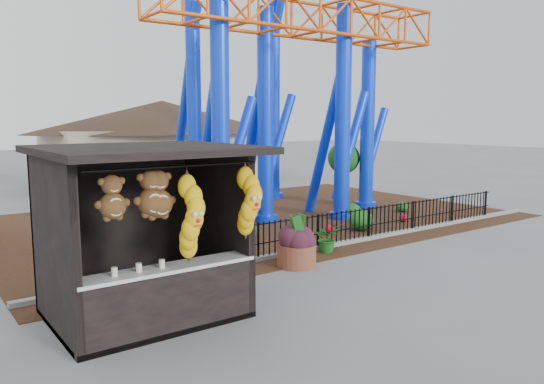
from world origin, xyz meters
TOP-DOWN VIEW (x-y plane):
  - ground at (0.00, 0.00)m, footprint 120.00×120.00m
  - mulch_bed at (4.00, 8.00)m, footprint 18.00×12.00m
  - curb at (4.00, 3.00)m, footprint 18.00×0.18m
  - prize_booth at (-2.99, 0.90)m, footprint 3.50×3.40m
  - picket_fence at (4.90, 3.00)m, footprint 12.20×0.06m
  - roller_coaster at (5.12, 8.23)m, footprint 11.00×6.37m
  - terracotta_planter at (1.29, 2.06)m, footprint 1.08×1.08m
  - planter_foliage at (1.29, 2.06)m, footprint 0.70×0.70m
  - potted_plant at (2.82, 2.65)m, footprint 0.75×0.66m
  - landscaping at (4.50, 5.88)m, footprint 8.78×4.28m
  - pavilion at (6.00, 20.00)m, footprint 15.00×15.00m

SIDE VIEW (x-z plane):
  - ground at x=0.00m, z-range 0.00..0.00m
  - mulch_bed at x=4.00m, z-range 0.00..0.02m
  - curb at x=4.00m, z-range 0.00..0.12m
  - terracotta_planter at x=1.29m, z-range 0.00..0.56m
  - landscaping at x=4.50m, z-range -0.05..0.70m
  - potted_plant at x=2.82m, z-range 0.00..0.81m
  - picket_fence at x=4.90m, z-range 0.00..1.00m
  - planter_foliage at x=1.29m, z-range 0.56..1.20m
  - prize_booth at x=-2.99m, z-range -0.03..3.09m
  - pavilion at x=6.00m, z-range 0.67..5.47m
  - roller_coaster at x=5.12m, z-range 1.03..11.85m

